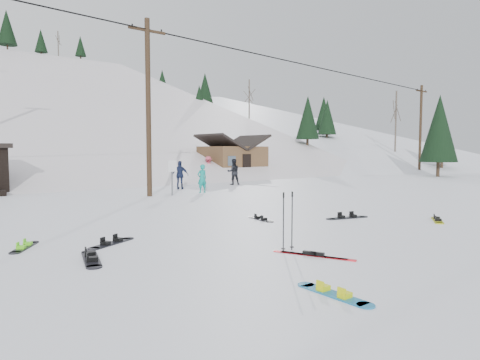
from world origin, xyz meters
TOP-DOWN VIEW (x-y plane):
  - ground at (0.00, 0.00)m, footprint 200.00×200.00m
  - ridge_right at (38.00, 50.00)m, footprint 45.66×93.98m
  - treeline_right at (36.00, 42.00)m, footprint 20.00×60.00m
  - utility_pole at (2.00, 14.00)m, footprint 2.00×0.26m
  - utility_pole_right at (34.00, 17.00)m, footprint 2.00×0.26m
  - trail_sign at (3.10, 13.58)m, footprint 0.50×0.09m
  - cabin at (15.00, 24.00)m, footprint 5.39×4.40m
  - hero_snowboard at (-2.50, -1.73)m, footprint 0.30×1.54m
  - hero_skis at (-0.80, 0.24)m, footprint 0.86×1.80m
  - ski_poles at (-0.89, 0.97)m, footprint 0.39×0.10m
  - board_scatter_a at (-3.87, 4.28)m, footprint 1.44×0.89m
  - board_scatter_b at (-4.83, 3.02)m, footprint 0.67×1.67m
  - board_scatter_c at (-5.71, 5.17)m, footprint 0.87×1.22m
  - board_scatter_d at (4.17, 3.14)m, footprint 1.65×0.69m
  - board_scatter_e at (6.11, 0.91)m, footprint 1.30×0.95m
  - board_scatter_f at (1.58, 4.78)m, footprint 0.46×1.41m
  - skier_teal at (5.14, 13.85)m, footprint 0.59×0.40m
  - skier_dark at (9.83, 17.09)m, footprint 1.07×0.98m
  - skier_pink at (11.89, 23.20)m, footprint 1.34×0.96m
  - skier_navy at (5.31, 16.54)m, footprint 1.04×0.98m

SIDE VIEW (x-z plane):
  - ridge_right at x=38.00m, z-range -38.30..16.30m
  - ground at x=0.00m, z-range 0.00..0.00m
  - treeline_right at x=36.00m, z-range -5.00..5.00m
  - board_scatter_c at x=-5.71m, z-range -0.02..0.07m
  - board_scatter_f at x=1.58m, z-range -0.02..0.08m
  - board_scatter_e at x=6.11m, z-range -0.03..0.08m
  - hero_snowboard at x=-2.50m, z-range -0.03..0.08m
  - hero_skis at x=-0.80m, z-range -0.02..0.08m
  - board_scatter_a at x=-3.87m, z-range -0.03..0.08m
  - board_scatter_d at x=4.17m, z-range -0.03..0.09m
  - board_scatter_b at x=-4.83m, z-range -0.03..0.09m
  - ski_poles at x=-0.89m, z-range 0.02..1.42m
  - skier_teal at x=5.14m, z-range 0.00..1.59m
  - skier_navy at x=5.31m, z-range 0.00..1.73m
  - skier_dark at x=9.83m, z-range 0.00..1.79m
  - skier_pink at x=11.89m, z-range 0.00..1.88m
  - trail_sign at x=3.10m, z-range 0.35..2.20m
  - cabin at x=15.00m, z-range -0.40..3.37m
  - utility_pole at x=2.00m, z-range 0.18..9.18m
  - utility_pole_right at x=34.00m, z-range 0.18..9.18m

